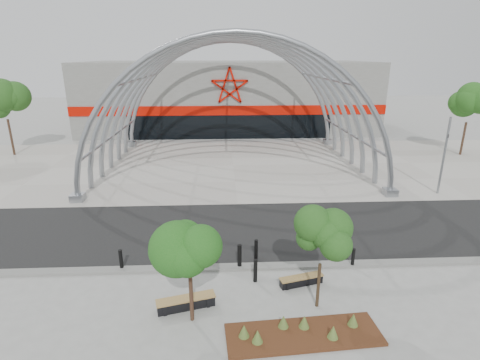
{
  "coord_description": "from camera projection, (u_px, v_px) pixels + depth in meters",
  "views": [
    {
      "loc": [
        -0.9,
        -14.34,
        8.75
      ],
      "look_at": [
        0.0,
        4.0,
        2.6
      ],
      "focal_mm": 28.0,
      "sensor_mm": 36.0,
      "label": 1
    }
  ],
  "objects": [
    {
      "name": "bollard_1",
      "position": [
        240.0,
        257.0,
        16.0
      ],
      "size": [
        0.18,
        0.18,
        1.11
      ],
      "primitive_type": "cylinder",
      "color": "black",
      "rests_on": "ground"
    },
    {
      "name": "vault_canopy",
      "position": [
        233.0,
        166.0,
        31.08
      ],
      "size": [
        20.8,
        15.8,
        20.36
      ],
      "color": "gray",
      "rests_on": "ground"
    },
    {
      "name": "ground",
      "position": [
        244.0,
        265.0,
        16.4
      ],
      "size": [
        140.0,
        140.0,
        0.0
      ],
      "primitive_type": "plane",
      "color": "gray",
      "rests_on": "ground"
    },
    {
      "name": "bollard_4",
      "position": [
        353.0,
        258.0,
        16.12
      ],
      "size": [
        0.14,
        0.14,
        0.88
      ],
      "primitive_type": "cylinder",
      "color": "black",
      "rests_on": "ground"
    },
    {
      "name": "arena_building",
      "position": [
        228.0,
        95.0,
        46.81
      ],
      "size": [
        34.0,
        15.24,
        8.0
      ],
      "color": "slate",
      "rests_on": "ground"
    },
    {
      "name": "signal_pole",
      "position": [
        444.0,
        155.0,
        23.97
      ],
      "size": [
        0.23,
        0.72,
        5.11
      ],
      "color": "gray",
      "rests_on": "ground"
    },
    {
      "name": "road",
      "position": [
        240.0,
        230.0,
        19.71
      ],
      "size": [
        140.0,
        7.0,
        0.02
      ],
      "primitive_type": "cube",
      "color": "black",
      "rests_on": "ground"
    },
    {
      "name": "forecourt",
      "position": [
        233.0,
        166.0,
        31.07
      ],
      "size": [
        60.0,
        17.0,
        0.04
      ],
      "primitive_type": "cube",
      "color": "#A9A399",
      "rests_on": "ground"
    },
    {
      "name": "bollard_3",
      "position": [
        256.0,
        250.0,
        16.7
      ],
      "size": [
        0.16,
        0.16,
        0.97
      ],
      "primitive_type": "cylinder",
      "color": "black",
      "rests_on": "ground"
    },
    {
      "name": "street_tree_1",
      "position": [
        321.0,
        246.0,
        12.95
      ],
      "size": [
        1.45,
        1.45,
        3.43
      ],
      "color": "black",
      "rests_on": "ground"
    },
    {
      "name": "bench_1",
      "position": [
        301.0,
        281.0,
        14.95
      ],
      "size": [
        1.85,
        0.84,
        0.38
      ],
      "color": "black",
      "rests_on": "ground"
    },
    {
      "name": "planting_bed",
      "position": [
        301.0,
        332.0,
        12.25
      ],
      "size": [
        5.19,
        1.92,
        0.54
      ],
      "color": "#3D1A0D",
      "rests_on": "ground"
    },
    {
      "name": "street_tree_0",
      "position": [
        189.0,
        241.0,
        12.06
      ],
      "size": [
        1.86,
        1.86,
        4.23
      ],
      "color": "#311B12",
      "rests_on": "ground"
    },
    {
      "name": "bench_0",
      "position": [
        186.0,
        303.0,
        13.55
      ],
      "size": [
        2.18,
        0.99,
        0.45
      ],
      "color": "black",
      "rests_on": "ground"
    },
    {
      "name": "bollard_2",
      "position": [
        255.0,
        271.0,
        15.07
      ],
      "size": [
        0.16,
        0.16,
        1.0
      ],
      "primitive_type": "cylinder",
      "color": "black",
      "rests_on": "ground"
    },
    {
      "name": "bg_tree_1",
      "position": [
        469.0,
        108.0,
        33.08
      ],
      "size": [
        2.7,
        2.7,
        5.91
      ],
      "color": "#301D14",
      "rests_on": "ground"
    },
    {
      "name": "kerb",
      "position": [
        245.0,
        267.0,
        16.15
      ],
      "size": [
        60.0,
        0.5,
        0.12
      ],
      "primitive_type": "cube",
      "color": "slate",
      "rests_on": "ground"
    },
    {
      "name": "bollard_0",
      "position": [
        121.0,
        260.0,
        15.88
      ],
      "size": [
        0.15,
        0.15,
        0.96
      ],
      "primitive_type": "cylinder",
      "color": "black",
      "rests_on": "ground"
    },
    {
      "name": "bg_tree_0",
      "position": [
        5.0,
        104.0,
        32.93
      ],
      "size": [
        3.0,
        3.0,
        6.45
      ],
      "color": "black",
      "rests_on": "ground"
    }
  ]
}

